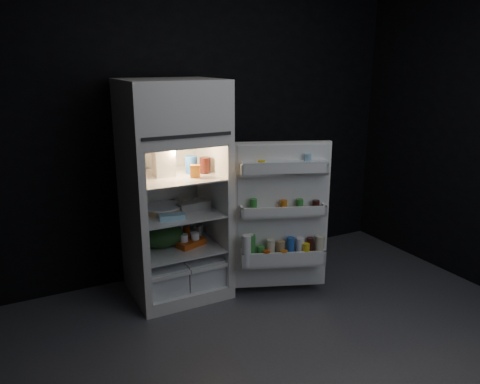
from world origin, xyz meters
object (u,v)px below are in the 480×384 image
milk_jug (164,161)px  yogurt_tray (191,243)px  egg_carton (194,206)px  refrigerator (173,183)px  fridge_door (282,220)px

milk_jug → yogurt_tray: (0.17, -0.09, -0.69)m
egg_carton → yogurt_tray: 0.31m
refrigerator → egg_carton: size_ratio=6.73×
refrigerator → egg_carton: (0.14, -0.08, -0.19)m
milk_jug → yogurt_tray: size_ratio=1.01×
refrigerator → yogurt_tray: 0.52m
refrigerator → milk_jug: (-0.07, -0.02, 0.19)m
fridge_door → milk_jug: 1.06m
fridge_door → milk_jug: bearing=148.0°
fridge_door → egg_carton: 0.73m
refrigerator → yogurt_tray: bearing=-47.4°
fridge_door → milk_jug: (-0.80, 0.50, 0.47)m
milk_jug → fridge_door: bearing=-28.4°
egg_carton → fridge_door: bearing=-41.6°
fridge_door → egg_carton: bearing=143.5°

